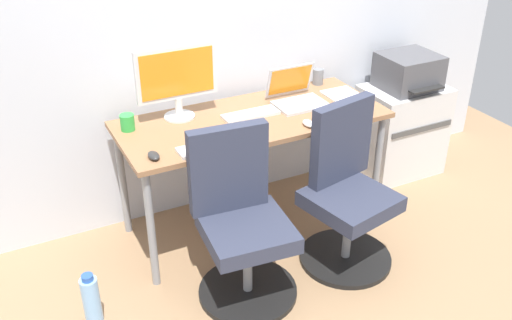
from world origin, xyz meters
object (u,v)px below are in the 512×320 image
office_chair_right (346,194)px  water_bottle_on_floor (91,300)px  office_chair_left (241,224)px  coffee_mug (127,122)px  open_laptop (296,94)px  side_cabinet (401,130)px  desktop_monitor (177,77)px  printer (409,72)px

office_chair_right → water_bottle_on_floor: (-1.46, 0.10, -0.28)m
office_chair_left → coffee_mug: 0.87m
office_chair_right → open_laptop: (0.00, 0.60, 0.39)m
office_chair_left → office_chair_right: bearing=-0.1°
side_cabinet → desktop_monitor: size_ratio=1.37×
office_chair_left → water_bottle_on_floor: size_ratio=3.03×
desktop_monitor → printer: bearing=-1.8°
side_cabinet → coffee_mug: size_ratio=7.16×
office_chair_left → office_chair_right: (0.66, -0.00, 0.00)m
open_laptop → water_bottle_on_floor: bearing=-161.1°
side_cabinet → printer: size_ratio=1.65×
water_bottle_on_floor → office_chair_left: bearing=-6.9°
office_chair_left → coffee_mug: (-0.37, 0.69, 0.38)m
water_bottle_on_floor → open_laptop: bearing=18.9°
office_chair_right → desktop_monitor: 1.17m
office_chair_left → open_laptop: bearing=41.9°
water_bottle_on_floor → open_laptop: 1.68m
water_bottle_on_floor → coffee_mug: size_ratio=3.37×
office_chair_right → side_cabinet: (0.94, 0.66, -0.09)m
side_cabinet → printer: bearing=-90.0°
office_chair_right → printer: office_chair_right is taller
water_bottle_on_floor → office_chair_right: bearing=-3.8°
office_chair_left → side_cabinet: office_chair_left is taller
printer → water_bottle_on_floor: printer is taller
open_laptop → office_chair_right: bearing=-90.3°
side_cabinet → water_bottle_on_floor: size_ratio=2.13×
desktop_monitor → side_cabinet: bearing=-1.8°
side_cabinet → desktop_monitor: bearing=178.2°
open_laptop → coffee_mug: 1.04m
office_chair_left → open_laptop: 0.97m
office_chair_left → printer: bearing=22.4°
side_cabinet → open_laptop: open_laptop is taller
office_chair_left → desktop_monitor: bearing=94.5°
office_chair_left → desktop_monitor: 0.92m
water_bottle_on_floor → coffee_mug: 0.98m
open_laptop → printer: bearing=4.0°
printer → coffee_mug: 1.97m
office_chair_right → desktop_monitor: (-0.72, 0.71, 0.58)m
side_cabinet → printer: 0.45m
desktop_monitor → open_laptop: 0.76m
printer → water_bottle_on_floor: (-2.40, -0.56, -0.63)m
open_laptop → office_chair_left: bearing=-138.1°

